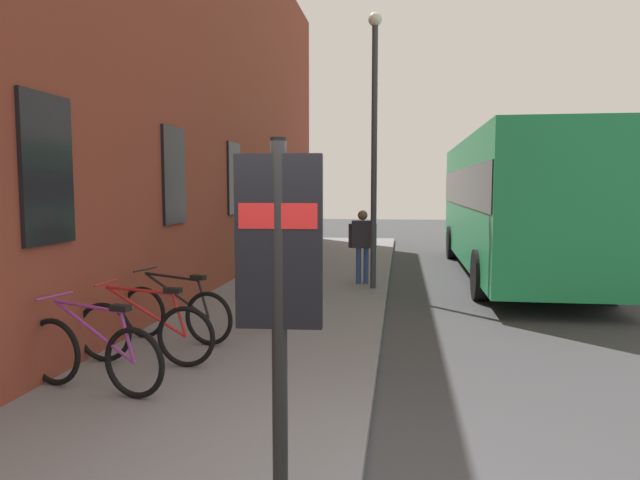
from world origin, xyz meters
The scene contains 12 objects.
ground centered at (6.00, -1.00, 0.00)m, with size 60.00×60.00×0.00m, color #38383A.
sidewalk_pavement centered at (8.00, 1.75, 0.06)m, with size 24.00×3.50×0.12m, color slate.
station_facade centered at (8.99, 3.80, 4.38)m, with size 22.00×0.65×8.76m.
bicycle_under_window centered at (1.66, 2.84, 0.51)m, with size 0.59×1.73×0.97m.
bicycle_end_of_row centered at (2.61, 2.71, 0.51)m, with size 0.48×1.77×0.97m.
bicycle_beside_lamp centered at (3.64, 2.75, 0.51)m, with size 0.58×1.73×0.97m.
transit_info_sign centered at (-0.20, 0.50, 1.72)m, with size 0.12×0.55×2.40m.
city_bus centered at (11.16, -3.00, 1.92)m, with size 10.51×2.68×3.35m.
pedestrian_by_facade centered at (7.39, 2.07, 1.17)m, with size 0.43×0.60×1.72m.
pedestrian_near_bus centered at (4.71, 1.69, 1.15)m, with size 0.53×0.48×1.69m.
pedestrian_crossing_street centered at (8.76, 0.56, 1.09)m, with size 0.23×0.61×1.59m.
street_lamp centered at (8.21, 0.30, 3.39)m, with size 0.28×0.28×5.56m.
Camera 1 is at (-3.78, -0.26, 2.22)m, focal length 32.75 mm.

